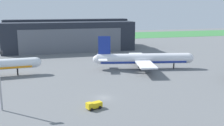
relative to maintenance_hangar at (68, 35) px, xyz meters
name	(u,v)px	position (x,y,z in m)	size (l,w,h in m)	color
ground_plane	(103,98)	(-0.77, -97.61, -8.68)	(440.00, 440.00, 0.00)	slate
grass_field_strip	(59,37)	(-0.77, 68.85, -8.64)	(440.00, 56.00, 0.08)	#3B7F40
maintenance_hangar	(68,35)	(0.00, 0.00, 0.00)	(75.16, 38.28, 18.28)	#232833
airliner_far_left	(143,59)	(23.95, -66.32, -4.52)	(41.54, 33.60, 13.82)	white
ops_van	(94,105)	(-5.10, -105.32, -7.67)	(4.36, 3.08, 1.88)	yellow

